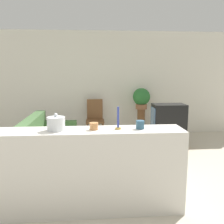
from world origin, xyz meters
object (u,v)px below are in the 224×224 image
wooden_chair (95,117)px  decorative_bowl (56,124)px  potted_plant (141,98)px  couch (48,146)px  television (168,118)px

wooden_chair → decorative_bowl: size_ratio=4.76×
potted_plant → couch: bearing=-142.2°
couch → television: size_ratio=2.75×
couch → wooden_chair: size_ratio=1.91×
potted_plant → decorative_bowl: bearing=-116.2°
wooden_chair → potted_plant: bearing=5.1°
couch → decorative_bowl: decorative_bowl is taller
couch → wooden_chair: wooden_chair is taller
television → potted_plant: potted_plant is taller
potted_plant → decorative_bowl: 3.80m
couch → potted_plant: bearing=37.8°
wooden_chair → potted_plant: potted_plant is taller
couch → wooden_chair: (0.91, 1.52, 0.25)m
television → wooden_chair: bearing=144.2°
television → decorative_bowl: bearing=-132.6°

